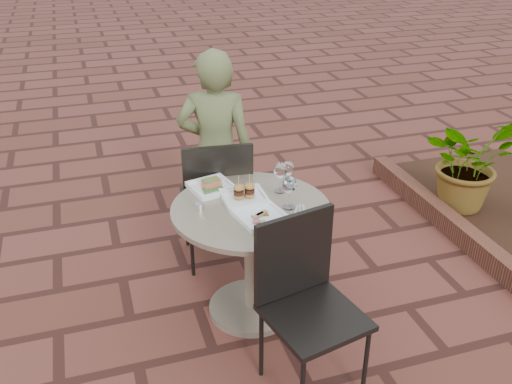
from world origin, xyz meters
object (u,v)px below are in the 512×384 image
object	(u,v)px
chair_near	(305,291)
plate_tuna	(260,216)
cafe_table	(251,244)
plate_salmon	(212,186)
plate_sliders	(244,195)
diner	(216,152)
chair_far	(217,194)

from	to	relation	value
chair_near	plate_tuna	bearing A→B (deg)	88.78
cafe_table	plate_salmon	distance (m)	0.42
chair_near	plate_sliders	xyz separation A→B (m)	(-0.11, 0.67, 0.21)
plate_salmon	plate_sliders	world-z (taller)	plate_sliders
diner	plate_salmon	xyz separation A→B (m)	(-0.16, -0.55, 0.03)
diner	plate_sliders	world-z (taller)	diner
plate_tuna	chair_far	bearing A→B (deg)	96.62
chair_far	plate_sliders	distance (m)	0.50
plate_salmon	plate_tuna	bearing A→B (deg)	-67.52
chair_far	chair_near	distance (m)	1.13
cafe_table	diner	bearing A→B (deg)	89.77
chair_near	plate_salmon	xyz separation A→B (m)	(-0.26, 0.86, 0.20)
chair_far	plate_sliders	world-z (taller)	chair_far
chair_far	plate_tuna	xyz separation A→B (m)	(0.08, -0.67, 0.20)
diner	plate_tuna	distance (m)	0.96
chair_far	plate_sliders	size ratio (longest dim) A/B	3.76
chair_far	diner	xyz separation A→B (m)	(0.07, 0.28, 0.17)
plate_salmon	plate_sliders	xyz separation A→B (m)	(0.15, -0.19, 0.01)
chair_near	plate_salmon	bearing A→B (deg)	94.46
chair_far	plate_tuna	world-z (taller)	chair_far
chair_near	cafe_table	bearing A→B (deg)	87.41
diner	plate_salmon	world-z (taller)	diner
chair_far	cafe_table	bearing A→B (deg)	102.78
plate_salmon	chair_far	bearing A→B (deg)	71.02
diner	plate_salmon	distance (m)	0.57
cafe_table	diner	xyz separation A→B (m)	(0.00, 0.83, 0.23)
chair_far	diner	world-z (taller)	diner
chair_far	diner	distance (m)	0.34
cafe_table	chair_near	xyz separation A→B (m)	(0.10, -0.58, 0.07)
chair_near	diner	bearing A→B (deg)	81.68
chair_far	plate_salmon	xyz separation A→B (m)	(-0.09, -0.27, 0.20)
cafe_table	plate_salmon	xyz separation A→B (m)	(-0.16, 0.28, 0.26)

